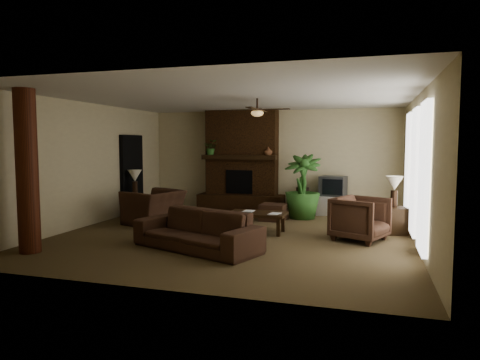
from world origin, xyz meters
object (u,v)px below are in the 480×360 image
(sofa, at_px, (197,224))
(floor_plant, at_px, (302,200))
(armchair_left, at_px, (154,201))
(coffee_table, at_px, (258,215))
(side_table_left, at_px, (136,205))
(ottoman, at_px, (273,212))
(floor_vase, at_px, (302,197))
(lamp_right, at_px, (394,186))
(log_column, at_px, (27,172))
(side_table_right, at_px, (394,221))
(lamp_left, at_px, (135,178))
(tv_stand, at_px, (332,205))
(armchair_right, at_px, (360,217))

(sofa, distance_m, floor_plant, 3.95)
(sofa, bearing_deg, armchair_left, 153.86)
(coffee_table, height_order, side_table_left, side_table_left)
(ottoman, relative_size, floor_vase, 0.78)
(ottoman, bearing_deg, floor_plant, 36.79)
(floor_vase, xyz_separation_m, lamp_right, (2.22, -2.04, 0.57))
(log_column, bearing_deg, ottoman, 51.82)
(floor_vase, relative_size, lamp_right, 1.18)
(floor_plant, relative_size, side_table_right, 2.93)
(armchair_left, xyz_separation_m, floor_vase, (3.10, 2.54, -0.09))
(ottoman, distance_m, lamp_left, 3.67)
(coffee_table, bearing_deg, armchair_left, 173.90)
(lamp_right, bearing_deg, tv_stand, 125.16)
(coffee_table, xyz_separation_m, floor_plant, (0.64, 2.01, 0.08))
(armchair_right, relative_size, side_table_left, 1.70)
(sofa, height_order, tv_stand, sofa)
(log_column, relative_size, armchair_left, 2.33)
(floor_plant, xyz_separation_m, side_table_left, (-4.20, -0.85, -0.18))
(tv_stand, relative_size, side_table_right, 1.55)
(armchair_left, xyz_separation_m, lamp_left, (-0.98, 0.84, 0.48))
(tv_stand, bearing_deg, side_table_right, -65.85)
(coffee_table, distance_m, tv_stand, 3.10)
(sofa, relative_size, coffee_table, 1.96)
(coffee_table, bearing_deg, log_column, -140.80)
(log_column, distance_m, floor_plant, 6.28)
(sofa, xyz_separation_m, lamp_left, (-2.88, 2.83, 0.54))
(armchair_right, xyz_separation_m, side_table_left, (-5.65, 1.32, -0.19))
(log_column, relative_size, lamp_right, 4.31)
(armchair_right, xyz_separation_m, floor_plant, (-1.45, 2.16, -0.02))
(armchair_right, distance_m, side_table_right, 1.10)
(tv_stand, distance_m, floor_vase, 0.80)
(sofa, bearing_deg, log_column, -139.01)
(log_column, xyz_separation_m, lamp_right, (6.10, 3.51, -0.40))
(armchair_left, xyz_separation_m, side_table_right, (5.32, 0.44, -0.25))
(armchair_left, height_order, side_table_left, armchair_left)
(side_table_right, bearing_deg, log_column, -150.50)
(armchair_left, relative_size, lamp_right, 1.85)
(ottoman, bearing_deg, lamp_right, -15.63)
(armchair_left, xyz_separation_m, floor_plant, (3.21, 1.74, -0.07))
(floor_vase, bearing_deg, lamp_left, -157.45)
(coffee_table, relative_size, lamp_left, 1.85)
(log_column, distance_m, tv_stand, 7.34)
(sofa, xyz_separation_m, armchair_right, (2.76, 1.56, 0.01))
(log_column, relative_size, ottoman, 4.67)
(armchair_right, bearing_deg, side_table_right, -13.24)
(sofa, relative_size, armchair_right, 2.52)
(armchair_right, bearing_deg, lamp_left, 101.11)
(tv_stand, bearing_deg, coffee_table, -125.19)
(tv_stand, relative_size, floor_plant, 0.53)
(tv_stand, relative_size, side_table_left, 1.55)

